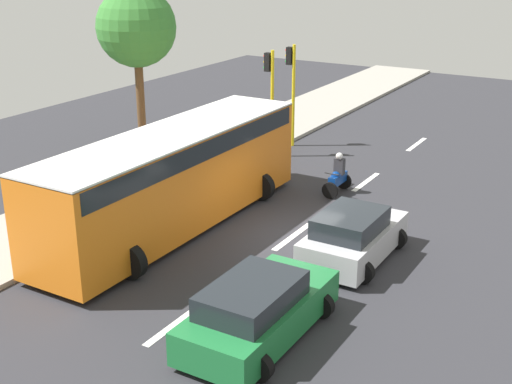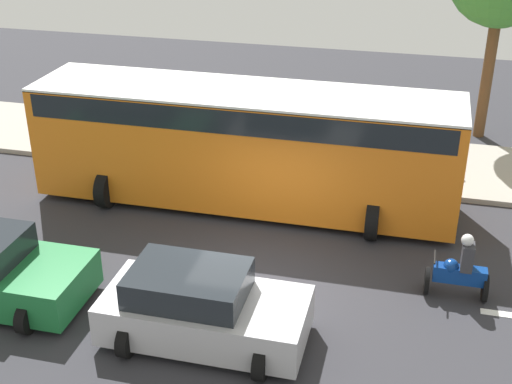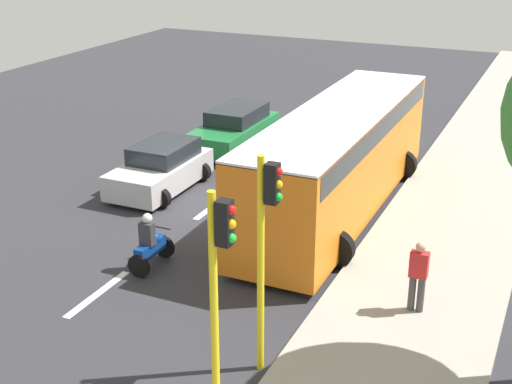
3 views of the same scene
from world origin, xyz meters
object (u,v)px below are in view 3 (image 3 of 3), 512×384
at_px(city_bus, 340,153).
at_px(motorcycle, 150,245).
at_px(car_green, 234,129).
at_px(traffic_light_midblock, 219,282).
at_px(car_silver, 161,169).
at_px(traffic_light_corner, 265,236).
at_px(pedestrian_near_signal, 418,274).

bearing_deg(city_bus, motorcycle, -119.72).
xyz_separation_m(car_green, traffic_light_midblock, (6.87, -14.51, 2.22)).
distance_m(car_silver, city_bus, 5.97).
bearing_deg(traffic_light_corner, car_silver, 132.87).
bearing_deg(car_silver, motorcycle, -61.16).
height_order(car_green, pedestrian_near_signal, pedestrian_near_signal).
bearing_deg(traffic_light_midblock, pedestrian_near_signal, 66.11).
height_order(motorcycle, pedestrian_near_signal, pedestrian_near_signal).
height_order(car_silver, city_bus, city_bus).
distance_m(pedestrian_near_signal, traffic_light_corner, 4.38).
relative_size(car_silver, traffic_light_corner, 0.88).
height_order(car_green, city_bus, city_bus).
bearing_deg(car_silver, city_bus, 6.69).
bearing_deg(motorcycle, car_silver, 118.84).
distance_m(car_silver, pedestrian_near_signal, 10.32).
bearing_deg(traffic_light_midblock, traffic_light_corner, 90.00).
xyz_separation_m(motorcycle, traffic_light_corner, (4.40, -2.77, 2.29)).
height_order(city_bus, pedestrian_near_signal, city_bus).
xyz_separation_m(pedestrian_near_signal, traffic_light_corner, (-2.27, -3.24, 1.87)).
bearing_deg(car_silver, traffic_light_corner, -47.13).
bearing_deg(traffic_light_corner, car_green, 118.54).
relative_size(car_green, traffic_light_corner, 1.01).
relative_size(car_green, motorcycle, 2.97).
xyz_separation_m(motorcycle, traffic_light_midblock, (4.40, -4.66, 2.29)).
bearing_deg(pedestrian_near_signal, car_silver, 154.89).
bearing_deg(traffic_light_midblock, city_bus, 96.99).
height_order(car_silver, pedestrian_near_signal, pedestrian_near_signal).
xyz_separation_m(city_bus, traffic_light_corner, (1.25, -8.30, 1.08)).
relative_size(car_silver, traffic_light_midblock, 0.88).
xyz_separation_m(car_green, city_bus, (5.62, -4.33, 1.13)).
bearing_deg(pedestrian_near_signal, traffic_light_midblock, -113.89).
height_order(motorcycle, traffic_light_corner, traffic_light_corner).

